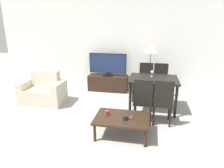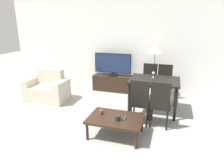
% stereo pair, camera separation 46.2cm
% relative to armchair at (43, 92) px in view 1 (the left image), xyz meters
% --- Properties ---
extents(ground_plane, '(18.00, 18.00, 0.00)m').
position_rel_armchair_xyz_m(ground_plane, '(1.56, -1.69, -0.30)').
color(ground_plane, '#9E9E99').
extents(wall_back, '(7.24, 0.06, 2.70)m').
position_rel_armchair_xyz_m(wall_back, '(1.56, 1.55, 1.05)').
color(wall_back, white).
rests_on(wall_back, ground_plane).
extents(armchair, '(1.10, 0.63, 0.82)m').
position_rel_armchair_xyz_m(armchair, '(0.00, 0.00, 0.00)').
color(armchair, beige).
rests_on(armchair, ground_plane).
extents(tv_stand, '(1.17, 0.41, 0.48)m').
position_rel_armchair_xyz_m(tv_stand, '(1.43, 1.27, -0.06)').
color(tv_stand, black).
rests_on(tv_stand, ground_plane).
extents(tv, '(1.11, 0.32, 0.67)m').
position_rel_armchair_xyz_m(tv, '(1.43, 1.27, 0.52)').
color(tv, black).
rests_on(tv, tv_stand).
extents(coffee_table, '(0.99, 0.69, 0.37)m').
position_rel_armchair_xyz_m(coffee_table, '(2.23, -1.15, 0.03)').
color(coffee_table, black).
rests_on(coffee_table, ground_plane).
extents(dining_table, '(1.11, 0.85, 0.78)m').
position_rel_armchair_xyz_m(dining_table, '(2.77, 0.14, 0.38)').
color(dining_table, black).
rests_on(dining_table, ground_plane).
extents(dining_chair_near, '(0.40, 0.40, 0.97)m').
position_rel_armchair_xyz_m(dining_chair_near, '(2.58, -0.60, 0.23)').
color(dining_chair_near, black).
rests_on(dining_chair_near, ground_plane).
extents(dining_chair_far, '(0.40, 0.40, 0.97)m').
position_rel_armchair_xyz_m(dining_chair_far, '(2.97, 0.88, 0.23)').
color(dining_chair_far, black).
rests_on(dining_chair_far, ground_plane).
extents(dining_chair_near_right, '(0.40, 0.40, 0.97)m').
position_rel_armchair_xyz_m(dining_chair_near_right, '(2.97, -0.60, 0.23)').
color(dining_chair_near_right, black).
rests_on(dining_chair_near_right, ground_plane).
extents(dining_chair_far_left, '(0.40, 0.40, 0.97)m').
position_rel_armchair_xyz_m(dining_chair_far_left, '(2.58, 0.88, 0.23)').
color(dining_chair_far_left, black).
rests_on(dining_chair_far_left, ground_plane).
extents(floor_lamp, '(0.40, 0.40, 1.47)m').
position_rel_armchair_xyz_m(floor_lamp, '(2.67, 1.05, 1.00)').
color(floor_lamp, gray).
rests_on(floor_lamp, ground_plane).
extents(remote_primary, '(0.04, 0.15, 0.02)m').
position_rel_armchair_xyz_m(remote_primary, '(2.40, -1.14, 0.08)').
color(remote_primary, '#38383D').
rests_on(remote_primary, coffee_table).
extents(cup_white_near, '(0.09, 0.09, 0.09)m').
position_rel_armchair_xyz_m(cup_white_near, '(2.30, -1.24, 0.11)').
color(cup_white_near, black).
rests_on(cup_white_near, coffee_table).
extents(cup_colored_far, '(0.07, 0.07, 0.08)m').
position_rel_armchair_xyz_m(cup_colored_far, '(1.93, -1.10, 0.11)').
color(cup_colored_far, maroon).
rests_on(cup_colored_far, coffee_table).
extents(wine_glass_left, '(0.07, 0.07, 0.15)m').
position_rel_armchair_xyz_m(wine_glass_left, '(2.73, 0.28, 0.58)').
color(wine_glass_left, silver).
rests_on(wine_glass_left, dining_table).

